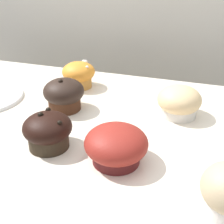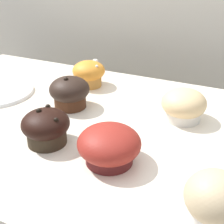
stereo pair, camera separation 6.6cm
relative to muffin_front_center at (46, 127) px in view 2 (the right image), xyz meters
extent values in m
cube|color=beige|center=(-0.01, 0.72, -0.04)|extent=(3.20, 0.10, 1.80)
cylinder|color=#2E2418|center=(0.00, 0.00, -0.01)|extent=(0.08, 0.08, 0.04)
ellipsoid|color=black|center=(0.00, 0.00, 0.01)|extent=(0.10, 0.10, 0.06)
sphere|color=black|center=(0.03, -0.01, 0.03)|extent=(0.01, 0.01, 0.01)
sphere|color=black|center=(-0.01, 0.03, 0.03)|extent=(0.01, 0.01, 0.01)
sphere|color=black|center=(-0.01, 0.00, 0.04)|extent=(0.01, 0.01, 0.01)
cylinder|color=silver|center=(0.23, 0.22, -0.02)|extent=(0.08, 0.08, 0.04)
ellipsoid|color=#DDBB84|center=(0.23, 0.22, 0.00)|extent=(0.10, 0.10, 0.07)
cylinder|color=silver|center=(0.34, -0.07, -0.01)|extent=(0.07, 0.07, 0.05)
ellipsoid|color=tan|center=(0.34, -0.07, 0.01)|extent=(0.09, 0.09, 0.07)
cylinder|color=#C5853A|center=(-0.07, 0.30, -0.01)|extent=(0.07, 0.07, 0.05)
ellipsoid|color=orange|center=(-0.07, 0.30, 0.01)|extent=(0.09, 0.09, 0.06)
sphere|color=white|center=(-0.04, 0.30, 0.03)|extent=(0.01, 0.01, 0.01)
sphere|color=white|center=(-0.05, 0.33, 0.03)|extent=(0.01, 0.01, 0.01)
sphere|color=white|center=(-0.06, 0.33, 0.03)|extent=(0.01, 0.01, 0.01)
cylinder|color=#432515|center=(-0.04, 0.16, -0.01)|extent=(0.08, 0.08, 0.05)
ellipsoid|color=black|center=(-0.04, 0.16, 0.01)|extent=(0.10, 0.10, 0.06)
sphere|color=black|center=(-0.04, 0.15, 0.04)|extent=(0.01, 0.01, 0.01)
cylinder|color=#531A1A|center=(0.14, -0.01, -0.02)|extent=(0.09, 0.09, 0.04)
ellipsoid|color=maroon|center=(0.14, -0.01, 0.00)|extent=(0.12, 0.12, 0.06)
camera|label=1|loc=(0.28, -0.46, 0.32)|focal=50.00mm
camera|label=2|loc=(0.34, -0.44, 0.32)|focal=50.00mm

